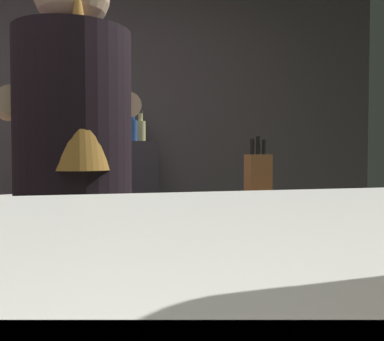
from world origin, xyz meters
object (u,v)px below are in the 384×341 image
at_px(bottle_soy, 141,130).
at_px(chefs_knife, 148,203).
at_px(mixing_bowl, 13,202).
at_px(bottle_olive_oil, 133,129).
at_px(bottle_hot_sauce, 85,130).
at_px(bartender, 75,199).
at_px(knife_block, 258,176).

bearing_deg(bottle_soy, chefs_knife, -96.58).
distance_m(mixing_bowl, chefs_knife, 0.51).
bearing_deg(chefs_knife, bottle_olive_oil, 78.42).
height_order(mixing_bowl, bottle_hot_sauce, bottle_hot_sauce).
bearing_deg(bottle_olive_oil, chefs_knife, -94.13).
distance_m(bartender, bottle_olive_oil, 1.82).
height_order(bottle_olive_oil, bottle_soy, bottle_soy).
bearing_deg(bartender, bottle_olive_oil, -22.04).
height_order(bartender, bottle_olive_oil, bartender).
xyz_separation_m(bottle_hot_sauce, bottle_soy, (0.40, 0.13, 0.01)).
distance_m(bartender, mixing_bowl, 0.47).
bearing_deg(chefs_knife, bartender, -131.89).
relative_size(bartender, chefs_knife, 7.05).
height_order(mixing_bowl, bottle_olive_oil, bottle_olive_oil).
distance_m(chefs_knife, bottle_soy, 1.54).
xyz_separation_m(knife_block, bottle_soy, (-0.31, 1.46, 0.27)).
relative_size(bottle_hot_sauce, bottle_soy, 0.88).
xyz_separation_m(knife_block, chefs_knife, (-0.48, -0.02, -0.10)).
bearing_deg(bottle_olive_oil, bottle_soy, 61.07).
distance_m(bartender, bottle_hot_sauce, 1.78).
xyz_separation_m(mixing_bowl, bottle_hot_sauce, (0.28, 1.35, 0.34)).
relative_size(chefs_knife, bottle_hot_sauce, 1.20).
distance_m(bartender, knife_block, 0.87).
bearing_deg(bartender, mixing_bowl, 19.29).
bearing_deg(bottle_hot_sauce, bottle_olive_oil, -0.68).
height_order(bottle_hot_sauce, bottle_soy, bottle_soy).
bearing_deg(chefs_knife, mixing_bowl, 172.32).
distance_m(bottle_olive_oil, bottle_hot_sauce, 0.33).
height_order(knife_block, mixing_bowl, knife_block).
bearing_deg(bottle_soy, mixing_bowl, -114.66).
distance_m(mixing_bowl, bottle_olive_oil, 1.52).
xyz_separation_m(bartender, bottle_olive_oil, (0.38, 1.75, 0.30)).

